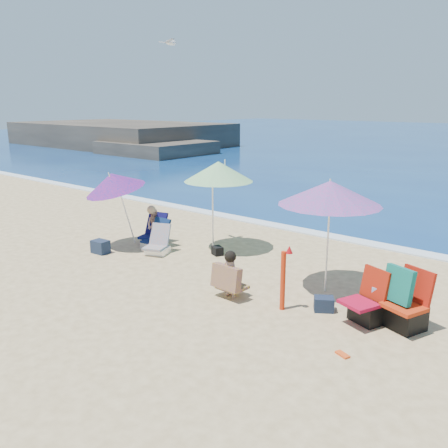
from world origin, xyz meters
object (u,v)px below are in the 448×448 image
Objects in this scene: furled_umbrella at (284,275)px; camp_chair_right at (404,306)px; chair_rainbow at (158,246)px; seagull at (171,43)px; chair_navy at (156,240)px; person_center at (229,275)px; umbrella_striped at (218,172)px; umbrella_blue at (113,182)px; person_left at (154,226)px; camp_chair_left at (368,306)px; umbrella_turquoise at (330,193)px.

furled_umbrella is 1.12× the size of camp_chair_right.
seagull is (-0.15, 0.77, 4.79)m from chair_rainbow.
chair_navy is 3.70m from person_center.
seagull is at bearing -158.28° from umbrella_striped.
umbrella_blue is 1.58m from person_left.
seagull is (0.23, 0.49, 4.78)m from chair_navy.
chair_navy is 0.78× the size of camp_chair_left.
umbrella_turquoise reaches higher than furled_umbrella.
seagull is (-4.49, 0.30, 3.01)m from umbrella_turquoise.
person_center is 0.90× the size of person_left.
camp_chair_left is at bearing -164.45° from camp_chair_right.
umbrella_blue reaches higher than camp_chair_left.
person_center is at bearing -28.60° from seagull.
umbrella_turquoise is at bearing 49.61° from person_center.
person_center is (-3.01, -0.83, 0.06)m from camp_chair_right.
umbrella_striped is 2.36m from chair_rainbow.
seagull reaches higher than camp_chair_left.
chair_navy is at bearing 174.31° from camp_chair_left.
chair_rainbow is at bearing 169.16° from furled_umbrella.
chair_rainbow is (-4.33, -0.47, -1.78)m from umbrella_turquoise.
umbrella_blue is 5.51m from furled_umbrella.
chair_rainbow is at bearing -173.87° from umbrella_turquoise.
camp_chair_right is (7.30, 0.14, -1.31)m from umbrella_blue.
umbrella_striped reaches higher than camp_chair_left.
umbrella_blue is (-5.54, -0.77, -0.27)m from umbrella_turquoise.
furled_umbrella reaches higher than camp_chair_right.
camp_chair_right is (5.15, -1.37, -1.60)m from umbrella_striped.
umbrella_blue is 1.81m from chair_navy.
camp_chair_left is (5.93, -0.59, 0.09)m from chair_navy.
person_center is (-1.24, -1.46, -1.52)m from umbrella_turquoise.
chair_rainbow is 6.10m from camp_chair_right.
camp_chair_right is 3.12m from person_center.
furled_umbrella is at bearing -10.84° from chair_rainbow.
umbrella_blue reaches higher than chair_rainbow.
umbrella_turquoise is at bearing -12.34° from umbrella_striped.
umbrella_striped is 5.56m from camp_chair_right.
seagull reaches higher than person_center.
umbrella_turquoise is 5.60m from umbrella_blue.
chair_navy is at bearing -114.61° from seagull.
umbrella_striped is 3.22m from seagull.
person_left is 4.55m from seagull.
person_left is at bearing -160.03° from seagull.
chair_navy is at bearing -144.87° from umbrella_striped.
chair_navy is 5.96m from camp_chair_left.
umbrella_striped is 1.10× the size of umbrella_blue.
umbrella_turquoise reaches higher than camp_chair_right.
umbrella_turquoise is at bearing -3.89° from seagull.
furled_umbrella is 6.32m from seagull.
camp_chair_left is at bearing -5.69° from chair_navy.
umbrella_blue is 1.72× the size of furled_umbrella.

